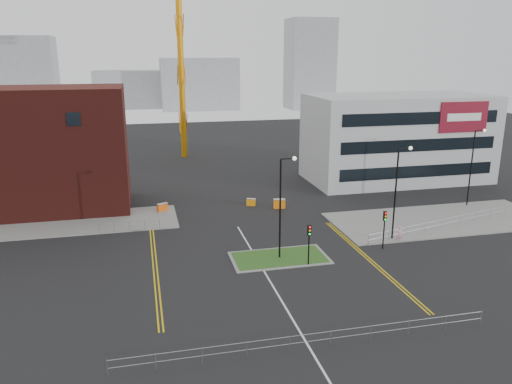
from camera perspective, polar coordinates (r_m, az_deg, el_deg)
ground at (r=37.31m, az=3.10°, el=-12.57°), size 200.00×200.00×0.00m
pavement_left at (r=57.30m, az=-23.20°, el=-3.52°), size 28.00×8.00×0.12m
pavement_right at (r=58.02m, az=20.39°, el=-3.00°), size 24.00×10.00×0.12m
island_kerb at (r=44.72m, az=2.70°, el=-7.53°), size 8.60×4.60×0.08m
grass_island at (r=44.72m, az=2.70°, el=-7.50°), size 8.00×4.00×0.12m
brick_building at (r=61.97m, az=-25.69°, el=4.08°), size 24.20×10.07×14.24m
office_block at (r=73.62m, az=15.84°, el=5.97°), size 25.00×12.20×12.00m
streetlamp_island at (r=42.95m, az=3.07°, el=-0.90°), size 1.46×0.36×9.18m
streetlamp_right_near at (r=49.30m, az=15.93°, el=0.69°), size 1.46×0.36×9.18m
streetlamp_right_far at (r=63.38m, az=23.60°, el=3.22°), size 1.46×0.36×9.18m
traffic_light_island at (r=42.57m, az=6.09°, el=-5.16°), size 0.28×0.33×3.65m
traffic_light_right at (r=47.38m, az=14.48°, el=-3.41°), size 0.28×0.33×3.65m
railing_front at (r=31.98m, az=6.25°, el=-16.23°), size 24.05×0.05×1.10m
railing_left at (r=52.33m, az=-14.25°, el=-3.68°), size 6.05×0.05×1.10m
railing_right at (r=55.03m, az=20.56°, el=-3.22°), size 19.05×5.05×1.10m
centre_line at (r=39.01m, az=2.27°, el=-11.22°), size 0.15×30.00×0.01m
yellow_left_a at (r=45.09m, az=-11.72°, el=-7.71°), size 0.12×24.00×0.01m
yellow_left_b at (r=45.09m, az=-11.34°, el=-7.68°), size 0.12×24.00×0.01m
yellow_right_a at (r=45.55m, az=12.60°, el=-7.51°), size 0.12×20.00×0.01m
yellow_right_b at (r=45.68m, az=12.94°, el=-7.47°), size 0.12×20.00×0.01m
skyline_a at (r=154.70m, az=-25.16°, el=11.75°), size 18.00×12.00×22.00m
skyline_b at (r=162.95m, az=-6.49°, el=12.16°), size 24.00×12.00×16.00m
skyline_c at (r=165.74m, az=6.15°, el=14.30°), size 14.00×12.00×28.00m
skyline_d at (r=171.90m, az=-12.97°, el=11.38°), size 30.00×12.00×12.00m
pedestrian at (r=50.13m, az=16.10°, el=-4.64°), size 0.66×0.55×1.55m
barrier_left at (r=58.11m, az=-10.64°, el=-1.73°), size 1.26×0.85×1.01m
barrier_mid at (r=59.40m, az=-0.57°, el=-1.13°), size 1.11×0.70×0.89m
barrier_right at (r=58.44m, az=2.68°, el=-1.29°), size 1.39×0.60×1.14m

